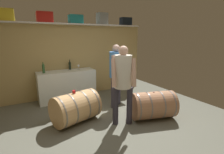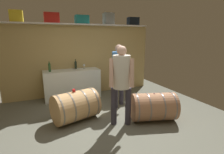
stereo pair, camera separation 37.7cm
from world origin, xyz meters
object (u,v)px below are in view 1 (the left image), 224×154
toolcase_teal (76,19)px  work_cabinet (67,85)px  tasting_cup (74,92)px  toolcase_yellow (7,15)px  wine_bottle_green (43,68)px  winemaker_pouring (123,78)px  toolcase_grey (102,19)px  wine_barrel_near (76,107)px  toolcase_red (45,17)px  wine_bottle_dark (70,65)px  visitor_tasting (116,69)px  wine_glass (78,66)px  toolcase_black (126,22)px  wine_barrel_far (153,105)px

toolcase_teal → work_cabinet: size_ratio=0.24×
toolcase_teal → tasting_cup: 2.37m
toolcase_yellow → tasting_cup: toolcase_yellow is taller
wine_bottle_green → winemaker_pouring: (1.23, -2.00, 0.02)m
toolcase_grey → tasting_cup: toolcase_grey is taller
wine_barrel_near → tasting_cup: (-0.02, 0.00, 0.36)m
toolcase_red → wine_barrel_near: (0.23, -1.65, -1.97)m
wine_bottle_dark → visitor_tasting: 1.52m
wine_glass → wine_bottle_dark: bearing=157.6°
toolcase_teal → work_cabinet: 1.90m
toolcase_yellow → wine_glass: (1.67, -0.12, -1.35)m
toolcase_black → wine_bottle_green: 3.00m
toolcase_black → toolcase_red: bearing=-176.4°
toolcase_teal → wine_bottle_dark: toolcase_teal is taller
toolcase_yellow → winemaker_pouring: size_ratio=0.18×
toolcase_grey → wine_barrel_near: size_ratio=0.32×
toolcase_grey → wine_barrel_near: 2.96m
wine_bottle_green → winemaker_pouring: 2.34m
wine_bottle_dark → wine_bottle_green: 0.78m
wine_bottle_green → wine_barrel_far: 2.95m
toolcase_grey → toolcase_black: 0.86m
winemaker_pouring → toolcase_black: bearing=-100.5°
toolcase_yellow → tasting_cup: bearing=-55.4°
toolcase_yellow → wine_bottle_green: (0.68, -0.21, -1.32)m
work_cabinet → wine_bottle_dark: size_ratio=5.50×
visitor_tasting → wine_bottle_green: bearing=-66.8°
toolcase_teal → tasting_cup: bearing=-111.0°
visitor_tasting → toolcase_red: bearing=-74.7°
wine_bottle_green → wine_glass: bearing=5.1°
toolcase_yellow → toolcase_teal: toolcase_yellow is taller
toolcase_black → wine_glass: toolcase_black is taller
toolcase_yellow → tasting_cup: 2.54m
toolcase_black → wine_barrel_near: size_ratio=0.33×
wine_barrel_far → visitor_tasting: 1.27m
toolcase_red → visitor_tasting: 2.33m
visitor_tasting → wine_barrel_near: bearing=-16.2°
tasting_cup → wine_bottle_green: bearing=104.8°
toolcase_red → toolcase_black: toolcase_red is taller
toolcase_red → toolcase_teal: toolcase_red is taller
toolcase_yellow → toolcase_teal: (1.68, 0.00, -0.02)m
work_cabinet → wine_bottle_green: wine_bottle_green is taller
wine_bottle_dark → toolcase_grey: bearing=1.2°
wine_bottle_green → wine_barrel_near: bearing=-74.4°
wine_barrel_near → work_cabinet: bearing=66.3°
wine_barrel_far → wine_bottle_green: bearing=149.9°
toolcase_yellow → work_cabinet: toolcase_yellow is taller
wine_glass → wine_barrel_far: wine_glass is taller
wine_barrel_far → winemaker_pouring: bearing=-170.7°
toolcase_red → toolcase_teal: (0.83, 0.00, -0.01)m
wine_glass → winemaker_pouring: winemaker_pouring is taller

